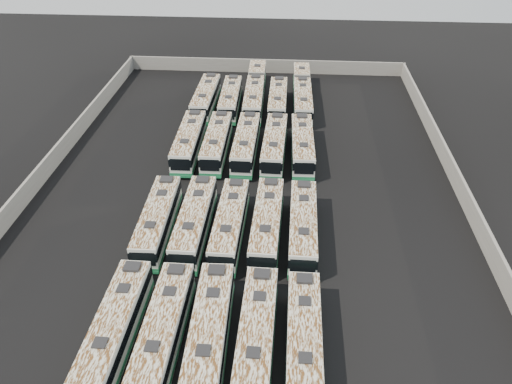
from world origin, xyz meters
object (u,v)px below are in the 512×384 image
(bus_front_center, at_px, (209,334))
(bus_front_right, at_px, (256,336))
(bus_front_left, at_px, (163,331))
(bus_midback_right, at_px, (274,145))
(bus_midfront_far_right, at_px, (303,226))
(bus_midback_left, at_px, (217,142))
(bus_midfront_right, at_px, (267,224))
(bus_midfront_center, at_px, (230,224))
(bus_midfront_far_left, at_px, (158,220))
(bus_back_center, at_px, (255,91))
(bus_midback_center, at_px, (246,144))
(bus_back_left, at_px, (230,99))
(bus_midback_far_right, at_px, (302,145))
(bus_back_right, at_px, (278,101))
(bus_front_far_right, at_px, (304,341))
(bus_back_far_left, at_px, (206,98))
(bus_midback_far_left, at_px, (189,142))
(bus_midfront_left, at_px, (195,221))
(bus_front_far_left, at_px, (115,328))
(bus_back_far_right, at_px, (302,93))

(bus_front_center, distance_m, bus_front_right, 3.32)
(bus_front_left, bearing_deg, bus_midback_right, 77.13)
(bus_midfront_far_right, relative_size, bus_midback_left, 0.99)
(bus_midfront_right, bearing_deg, bus_midfront_center, -174.98)
(bus_midfront_far_left, relative_size, bus_midback_left, 0.99)
(bus_midback_left, xyz_separation_m, bus_back_center, (3.35, 16.06, 0.01))
(bus_front_right, relative_size, bus_midfront_far_right, 1.00)
(bus_front_left, xyz_separation_m, bus_midback_center, (3.36, 28.19, 0.03))
(bus_front_center, distance_m, bus_back_left, 41.31)
(bus_front_left, relative_size, bus_midback_far_right, 0.99)
(bus_back_right, bearing_deg, bus_midfront_far_right, -83.43)
(bus_front_far_right, distance_m, bus_midfront_far_left, 18.64)
(bus_back_center, bearing_deg, bus_midback_center, -90.76)
(bus_front_left, relative_size, bus_back_left, 1.00)
(bus_back_far_left, height_order, bus_back_left, bus_back_far_left)
(bus_midfront_far_right, bearing_deg, bus_midfront_center, -178.50)
(bus_midback_center, relative_size, bus_midback_right, 1.00)
(bus_midfront_right, distance_m, bus_back_right, 28.16)
(bus_midback_far_left, xyz_separation_m, bus_back_right, (10.03, 12.95, -0.07))
(bus_midfront_right, bearing_deg, bus_back_left, 104.58)
(bus_front_far_right, bearing_deg, bus_midback_far_right, 90.03)
(bus_midback_center, bearing_deg, bus_midfront_right, -77.18)
(bus_back_center, bearing_deg, bus_front_far_right, -82.63)
(bus_front_right, distance_m, bus_back_right, 41.13)
(bus_midback_center, xyz_separation_m, bus_back_far_left, (-6.78, 12.94, 0.01))
(bus_midfront_far_right, height_order, bus_back_far_left, bus_back_far_left)
(bus_midback_right, xyz_separation_m, bus_back_center, (-3.48, 16.14, 0.00))
(bus_back_left, xyz_separation_m, bus_back_right, (6.61, 0.01, -0.01))
(bus_midfront_right, distance_m, bus_back_center, 31.54)
(bus_front_far_right, relative_size, bus_midfront_left, 0.97)
(bus_front_far_left, distance_m, bus_midfront_center, 14.38)
(bus_midback_left, bearing_deg, bus_midback_far_left, -178.78)
(bus_midfront_far_right, xyz_separation_m, bus_back_far_left, (-13.37, 28.29, 0.05))
(bus_front_far_left, height_order, bus_midfront_left, bus_midfront_left)
(bus_midfront_far_right, relative_size, bus_back_center, 0.63)
(bus_back_right, bearing_deg, bus_midfront_left, -103.39)
(bus_midfront_center, bearing_deg, bus_midback_far_left, 114.35)
(bus_midback_center, xyz_separation_m, bus_back_right, (3.27, 12.92, -0.06))
(bus_front_far_left, xyz_separation_m, bus_midback_center, (6.84, 28.16, 0.03))
(bus_midback_left, distance_m, bus_midback_center, 3.48)
(bus_midfront_far_right, xyz_separation_m, bus_midback_far_left, (-13.34, 15.32, 0.04))
(bus_front_right, height_order, bus_back_far_right, same)
(bus_midback_right, bearing_deg, bus_midfront_far_left, -121.98)
(bus_midback_far_left, height_order, bus_midback_center, bus_midback_far_left)
(bus_front_far_left, xyz_separation_m, bus_front_center, (6.79, -0.11, 0.04))
(bus_front_center, bearing_deg, bus_back_far_right, 80.01)
(bus_midfront_right, bearing_deg, bus_front_far_left, -126.84)
(bus_front_center, bearing_deg, bus_back_center, 88.75)
(bus_midback_right, xyz_separation_m, bus_back_left, (-6.69, 12.93, -0.04))
(bus_front_far_right, relative_size, bus_midback_far_left, 0.96)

